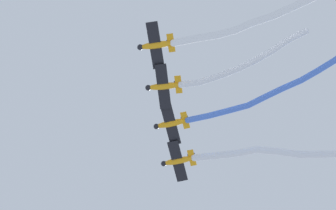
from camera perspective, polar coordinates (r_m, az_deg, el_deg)
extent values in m
ellipsoid|color=orange|center=(100.74, 0.83, -4.33)|extent=(2.24, 4.45, 0.90)
sphere|color=black|center=(100.98, -0.33, -4.56)|extent=(0.97, 0.97, 0.76)
ellipsoid|color=#232833|center=(101.09, 0.52, -4.29)|extent=(0.91, 1.23, 0.48)
cube|color=black|center=(100.66, 0.75, -4.38)|extent=(6.53, 3.44, 0.12)
cube|color=orange|center=(100.64, 1.86, -4.10)|extent=(2.63, 1.58, 0.10)
cube|color=black|center=(101.05, 1.80, -3.97)|extent=(0.43, 0.98, 1.24)
cylinder|color=white|center=(100.56, 2.83, -4.02)|extent=(2.18, 2.86, 1.16)
cylinder|color=white|center=(100.70, 4.49, -3.85)|extent=(2.23, 3.22, 1.11)
cylinder|color=white|center=(100.86, 6.11, -3.60)|extent=(2.00, 2.85, 1.24)
cylinder|color=white|center=(101.04, 7.70, -3.52)|extent=(2.59, 2.99, 1.42)
cylinder|color=white|center=(101.27, 9.32, -3.69)|extent=(2.59, 2.80, 1.41)
cylinder|color=white|center=(101.68, 10.97, -3.78)|extent=(2.41, 3.17, 1.01)
cylinder|color=white|center=(102.32, 12.64, -3.73)|extent=(2.41, 3.00, 1.12)
sphere|color=white|center=(100.50, 2.06, -4.10)|extent=(0.95, 0.95, 0.95)
sphere|color=white|center=(100.64, 3.61, -3.95)|extent=(0.95, 0.95, 0.95)
sphere|color=white|center=(100.78, 5.36, -3.74)|extent=(0.95, 0.95, 0.95)
sphere|color=white|center=(100.97, 6.86, -3.45)|extent=(0.95, 0.95, 0.95)
sphere|color=white|center=(101.13, 8.54, -3.59)|extent=(0.95, 0.95, 0.95)
sphere|color=white|center=(101.43, 10.10, -3.80)|extent=(0.95, 0.95, 0.95)
sphere|color=white|center=(101.96, 11.84, -3.75)|extent=(0.95, 0.95, 0.95)
ellipsoid|color=orange|center=(98.23, 0.28, -1.43)|extent=(2.23, 4.45, 0.90)
sphere|color=black|center=(98.47, -0.91, -1.67)|extent=(0.96, 0.96, 0.76)
ellipsoid|color=#232833|center=(98.59, -0.03, -1.40)|extent=(0.91, 1.23, 0.48)
cube|color=black|center=(98.14, 0.20, -1.48)|extent=(6.53, 3.42, 0.12)
cube|color=orange|center=(98.13, 1.33, -1.19)|extent=(2.63, 1.58, 0.10)
cube|color=black|center=(98.56, 1.28, -1.07)|extent=(0.43, 0.99, 1.24)
cylinder|color=#4C75DB|center=(97.83, 2.37, -1.01)|extent=(1.71, 3.03, 0.96)
cylinder|color=#4C75DB|center=(97.68, 4.03, -0.62)|extent=(1.71, 3.03, 1.05)
cylinder|color=#4C75DB|center=(97.42, 5.53, -0.22)|extent=(1.54, 2.55, 1.48)
cylinder|color=#4C75DB|center=(96.93, 6.88, 0.30)|extent=(0.87, 2.62, 1.02)
cylinder|color=#4C75DB|center=(96.69, 8.19, 0.95)|extent=(1.32, 2.49, 1.32)
cylinder|color=#4C75DB|center=(96.46, 9.54, 1.57)|extent=(0.96, 2.72, 1.24)
cylinder|color=#4C75DB|center=(96.09, 10.93, 2.27)|extent=(1.21, 2.68, 1.15)
cylinder|color=#4C75DB|center=(95.72, 12.19, 3.02)|extent=(1.45, 2.45, 1.46)
sphere|color=#4C75DB|center=(97.99, 1.53, -1.18)|extent=(0.80, 0.80, 0.80)
sphere|color=#4C75DB|center=(97.70, 3.20, -0.83)|extent=(0.80, 0.80, 0.80)
sphere|color=#4C75DB|center=(97.67, 4.86, -0.40)|extent=(0.80, 0.80, 0.80)
sphere|color=#4C75DB|center=(97.18, 6.21, -0.03)|extent=(0.80, 0.80, 0.80)
sphere|color=#4C75DB|center=(96.70, 7.55, 0.64)|extent=(0.80, 0.80, 0.80)
sphere|color=#4C75DB|center=(96.70, 8.84, 1.26)|extent=(0.80, 0.80, 0.80)
sphere|color=#4C75DB|center=(96.22, 10.25, 1.88)|extent=(0.80, 0.80, 0.80)
sphere|color=#4C75DB|center=(95.98, 11.60, 2.67)|extent=(0.80, 0.80, 0.80)
sphere|color=#4C75DB|center=(95.48, 12.77, 3.38)|extent=(0.80, 0.80, 0.80)
ellipsoid|color=orange|center=(95.46, -0.29, 1.47)|extent=(2.68, 4.36, 0.90)
sphere|color=black|center=(95.59, -1.54, 1.34)|extent=(1.02, 1.02, 0.76)
ellipsoid|color=#232833|center=(95.79, -0.62, 1.52)|extent=(1.01, 1.25, 0.48)
cube|color=black|center=(95.36, -0.38, 1.43)|extent=(6.42, 4.07, 0.12)
cube|color=orange|center=(95.45, 0.81, 1.60)|extent=(2.61, 1.82, 0.10)
cube|color=black|center=(95.88, 0.75, 1.71)|extent=(0.53, 0.95, 1.24)
cylinder|color=white|center=(95.33, 1.75, 1.67)|extent=(1.87, 2.57, 1.02)
cylinder|color=white|center=(95.62, 3.24, 2.01)|extent=(2.00, 2.85, 1.88)
cylinder|color=white|center=(95.87, 4.69, 2.52)|extent=(1.51, 2.59, 1.27)
cylinder|color=white|center=(95.92, 6.01, 3.08)|extent=(1.49, 2.43, 1.52)
cylinder|color=white|center=(95.89, 7.32, 3.75)|extent=(0.87, 2.65, 0.93)
cylinder|color=white|center=(95.97, 8.64, 4.55)|extent=(0.93, 2.67, 1.45)
cylinder|color=white|center=(96.48, 9.94, 5.31)|extent=(1.54, 2.77, 1.81)
sphere|color=white|center=(95.32, 1.02, 1.58)|extent=(0.86, 0.86, 0.86)
sphere|color=white|center=(95.36, 2.47, 1.76)|extent=(0.86, 0.86, 0.86)
sphere|color=white|center=(95.90, 4.00, 2.25)|extent=(0.86, 0.86, 0.86)
sphere|color=white|center=(95.86, 5.38, 2.79)|extent=(0.86, 0.86, 0.86)
sphere|color=white|center=(95.99, 6.63, 3.37)|extent=(0.86, 0.86, 0.86)
sphere|color=white|center=(95.80, 8.01, 4.13)|extent=(0.86, 0.86, 0.86)
sphere|color=white|center=(96.15, 9.26, 4.97)|extent=(0.86, 0.86, 0.86)
sphere|color=white|center=(96.82, 10.62, 5.64)|extent=(0.86, 0.86, 0.86)
ellipsoid|color=orange|center=(93.50, -0.90, 4.66)|extent=(2.56, 4.39, 0.90)
sphere|color=black|center=(93.67, -2.17, 4.49)|extent=(1.00, 1.00, 0.76)
ellipsoid|color=#232833|center=(93.85, -1.23, 4.69)|extent=(0.98, 1.24, 0.48)
cube|color=black|center=(93.40, -0.99, 4.62)|extent=(6.46, 3.89, 0.12)
cube|color=orange|center=(93.47, 0.23, 4.83)|extent=(2.62, 1.75, 0.10)
cube|color=black|center=(93.91, 0.17, 4.93)|extent=(0.50, 0.96, 1.24)
cylinder|color=white|center=(93.48, 1.33, 5.00)|extent=(2.31, 3.10, 1.67)
cylinder|color=white|center=(93.54, 3.02, 5.30)|extent=(1.98, 2.80, 1.32)
cylinder|color=white|center=(93.44, 4.51, 5.60)|extent=(1.68, 2.49, 1.15)
cylinder|color=white|center=(93.50, 5.84, 6.05)|extent=(1.63, 2.38, 1.52)
cylinder|color=white|center=(93.56, 7.30, 6.58)|extent=(1.57, 2.93, 1.05)
cylinder|color=white|center=(93.48, 8.91, 7.18)|extent=(1.56, 2.90, 1.55)
cylinder|color=white|center=(93.37, 10.52, 7.87)|extent=(1.33, 2.91, 1.19)
sphere|color=white|center=(93.33, 0.44, 4.83)|extent=(0.96, 0.96, 0.96)
sphere|color=white|center=(93.66, 2.22, 5.18)|extent=(0.96, 0.96, 0.96)
sphere|color=white|center=(93.43, 3.82, 5.42)|extent=(0.96, 0.96, 0.96)
sphere|color=white|center=(93.46, 5.20, 5.78)|extent=(0.96, 0.96, 0.96)
sphere|color=white|center=(93.55, 6.48, 6.32)|extent=(0.96, 0.96, 0.96)
sphere|color=white|center=(93.60, 8.12, 6.84)|extent=(0.96, 0.96, 0.96)
sphere|color=white|center=(93.38, 9.72, 7.51)|extent=(0.96, 0.96, 0.96)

